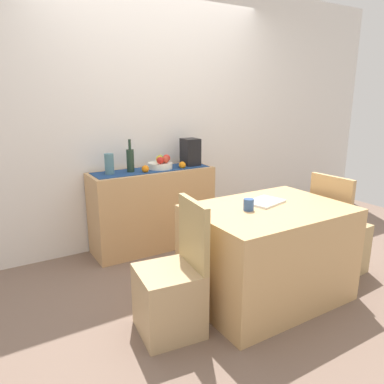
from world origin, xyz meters
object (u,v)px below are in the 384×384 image
at_px(chair_near_window, 171,295).
at_px(chair_by_corner, 337,243).
at_px(fruit_bowl, 160,165).
at_px(wine_bottle, 130,160).
at_px(coffee_cup, 249,205).
at_px(dining_table, 267,253).
at_px(sideboard_console, 153,209).
at_px(ceramic_vase, 109,164).
at_px(coffee_maker, 190,152).
at_px(open_book, 265,202).

height_order(chair_near_window, chair_by_corner, same).
height_order(fruit_bowl, wine_bottle, wine_bottle).
distance_m(coffee_cup, chair_by_corner, 1.15).
height_order(dining_table, coffee_cup, coffee_cup).
bearing_deg(sideboard_console, wine_bottle, 180.00).
bearing_deg(sideboard_console, ceramic_vase, 180.00).
distance_m(dining_table, chair_by_corner, 0.85).
bearing_deg(coffee_maker, wine_bottle, 180.00).
bearing_deg(dining_table, chair_by_corner, -0.06).
height_order(open_book, chair_near_window, chair_near_window).
bearing_deg(sideboard_console, coffee_maker, 0.00).
xyz_separation_m(fruit_bowl, dining_table, (0.24, -1.35, -0.49)).
distance_m(sideboard_console, dining_table, 1.39).
relative_size(coffee_maker, ceramic_vase, 1.43).
height_order(sideboard_console, dining_table, sideboard_console).
height_order(wine_bottle, coffee_maker, wine_bottle).
bearing_deg(ceramic_vase, coffee_maker, 0.00).
bearing_deg(sideboard_console, fruit_bowl, 0.00).
height_order(ceramic_vase, dining_table, ceramic_vase).
distance_m(wine_bottle, chair_near_window, 1.54).
height_order(wine_bottle, dining_table, wine_bottle).
height_order(dining_table, chair_by_corner, chair_by_corner).
bearing_deg(dining_table, coffee_maker, 85.00).
xyz_separation_m(coffee_maker, coffee_cup, (-0.30, -1.33, -0.18)).
xyz_separation_m(dining_table, coffee_cup, (-0.19, 0.02, 0.41)).
relative_size(sideboard_console, open_book, 4.48).
bearing_deg(chair_by_corner, dining_table, 179.94).
height_order(ceramic_vase, open_book, ceramic_vase).
bearing_deg(wine_bottle, coffee_maker, 0.00).
distance_m(sideboard_console, fruit_bowl, 0.46).
relative_size(dining_table, open_book, 4.15).
distance_m(coffee_cup, chair_near_window, 0.84).
bearing_deg(sideboard_console, dining_table, -76.19).
distance_m(wine_bottle, ceramic_vase, 0.21).
distance_m(sideboard_console, coffee_maker, 0.71).
xyz_separation_m(ceramic_vase, coffee_cup, (0.58, -1.33, -0.14)).
bearing_deg(chair_by_corner, wine_bottle, 136.08).
distance_m(fruit_bowl, coffee_cup, 1.33).
bearing_deg(fruit_bowl, open_book, -77.40).
bearing_deg(fruit_bowl, chair_by_corner, -51.26).
distance_m(fruit_bowl, wine_bottle, 0.33).
height_order(fruit_bowl, coffee_cup, fruit_bowl).
distance_m(sideboard_console, ceramic_vase, 0.67).
relative_size(wine_bottle, chair_by_corner, 0.36).
height_order(coffee_maker, dining_table, coffee_maker).
height_order(dining_table, open_book, open_book).
relative_size(wine_bottle, ceramic_vase, 1.60).
distance_m(fruit_bowl, chair_by_corner, 1.83).
bearing_deg(chair_by_corner, fruit_bowl, 128.74).
distance_m(fruit_bowl, chair_near_window, 1.59).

